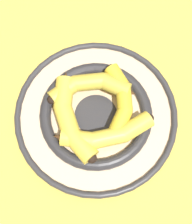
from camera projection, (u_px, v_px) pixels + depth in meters
ground_plane at (112, 110)px, 0.73m from camera, size 2.80×2.80×0.00m
decorative_bowl at (96, 115)px, 0.71m from camera, size 0.37×0.37×0.04m
banana_a at (105, 135)px, 0.65m from camera, size 0.08×0.22×0.04m
banana_b at (121, 100)px, 0.68m from camera, size 0.18×0.06×0.03m
banana_c at (91, 86)px, 0.69m from camera, size 0.07×0.20×0.04m
banana_d at (70, 118)px, 0.66m from camera, size 0.21×0.09×0.04m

